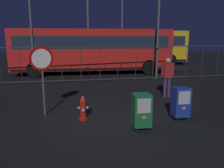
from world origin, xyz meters
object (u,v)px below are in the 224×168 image
Objects in this scene: fire_hydrant at (83,109)px; street_light_far_right at (159,7)px; newspaper_box_primary at (181,102)px; street_light_near_left at (88,17)px; stop_sign at (42,67)px; street_light_far_left at (30,6)px; bus_far at (127,46)px; bus_near at (93,49)px; pedestrian at (167,75)px; newspaper_box_secondary at (142,110)px; street_light_near_right at (122,20)px.

street_light_far_right reaches higher than fire_hydrant.
street_light_near_left reaches higher than newspaper_box_primary.
street_light_far_left is at bearing 100.52° from stop_sign.
bus_near is at bearing -128.57° from bus_far.
pedestrian is (4.81, 1.39, -0.65)m from stop_sign.
street_light_near_right is (2.95, 15.50, 3.39)m from newspaper_box_secondary.
street_light_near_right is 0.93× the size of street_light_far_left.
newspaper_box_primary is at bearing -104.65° from pedestrian.
bus_far is at bearing 70.75° from fire_hydrant.
street_light_far_right is at bearing 43.56° from stop_sign.
bus_far is (1.04, 11.28, 0.76)m from pedestrian.
pedestrian is 0.16× the size of bus_near.
street_light_far_left is at bearing -160.72° from bus_near.
stop_sign is at bearing 164.54° from newspaper_box_primary.
street_light_near_right reaches higher than street_light_near_left.
street_light_near_right reaches higher than stop_sign.
pedestrian is 0.25× the size of street_light_near_right.
newspaper_box_primary is at bearing 21.21° from newspaper_box_secondary.
bus_far is (5.85, 12.67, 0.11)m from stop_sign.
newspaper_box_secondary is 3.38m from stop_sign.
street_light_near_right is at bearing 42.72° from street_light_far_left.
street_light_near_left reaches higher than fire_hydrant.
street_light_far_right is at bearing -31.13° from street_light_near_left.
bus_far is at bearing 36.69° from street_light_far_left.
street_light_near_left is 0.94× the size of street_light_near_right.
stop_sign is (-1.21, 0.62, 1.25)m from fire_hydrant.
bus_far is at bearing 84.75° from pedestrian.
newspaper_box_primary is 7.99m from street_light_far_right.
stop_sign reaches higher than newspaper_box_primary.
bus_far is at bearing 65.23° from stop_sign.
bus_far is (4.64, 13.29, 1.36)m from fire_hydrant.
bus_far is 2.53m from street_light_near_right.
newspaper_box_primary reaches higher than fire_hydrant.
street_light_near_right is (5.68, 13.80, 2.36)m from stop_sign.
stop_sign is at bearing -103.46° from bus_near.
stop_sign is 5.05m from pedestrian.
street_light_far_left is (-6.17, 5.91, 3.30)m from pedestrian.
street_light_near_left is at bearing 93.67° from newspaper_box_secondary.
newspaper_box_secondary is 10.55m from street_light_far_left.
stop_sign is 8.64m from street_light_near_left.
street_light_far_left is 7.55m from street_light_far_right.
stop_sign reaches higher than pedestrian.
bus_far is 1.43× the size of street_light_far_left.
street_light_far_right is at bearing -87.94° from bus_far.
fire_hydrant is at bearing -127.21° from street_light_far_right.
stop_sign is at bearing -163.88° from pedestrian.
stop_sign is at bearing -104.53° from street_light_near_left.
bus_far reaches higher than newspaper_box_secondary.
newspaper_box_secondary is 3.74m from pedestrian.
street_light_near_left is at bearing 102.49° from newspaper_box_primary.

